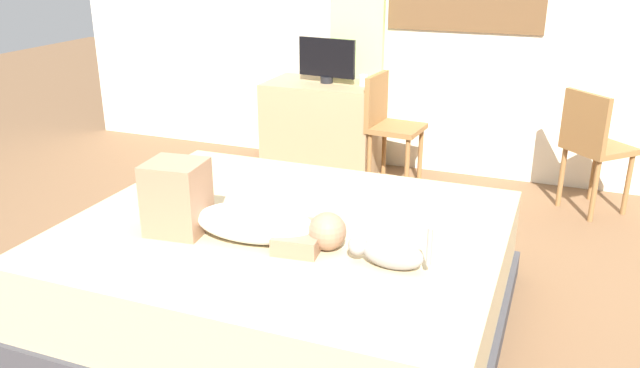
% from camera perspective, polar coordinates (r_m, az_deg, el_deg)
% --- Properties ---
extents(ground_plane, '(16.00, 16.00, 0.00)m').
position_cam_1_polar(ground_plane, '(3.31, -2.05, -12.04)').
color(ground_plane, brown).
extents(bed, '(2.10, 1.78, 0.51)m').
position_cam_1_polar(bed, '(3.22, -2.98, -7.76)').
color(bed, '#38383D').
rests_on(bed, ground).
extents(person_lying, '(0.94, 0.34, 0.34)m').
position_cam_1_polar(person_lying, '(2.95, -7.62, -2.72)').
color(person_lying, silver).
rests_on(person_lying, bed).
extents(cat, '(0.36, 0.12, 0.21)m').
position_cam_1_polar(cat, '(2.69, 6.12, -6.09)').
color(cat, gray).
rests_on(cat, bed).
extents(desk, '(0.90, 0.56, 0.74)m').
position_cam_1_polar(desk, '(5.25, 0.29, 5.03)').
color(desk, '#997A56').
rests_on(desk, ground).
extents(tv_monitor, '(0.48, 0.10, 0.35)m').
position_cam_1_polar(tv_monitor, '(5.12, 0.61, 10.95)').
color(tv_monitor, black).
rests_on(tv_monitor, desk).
extents(cup, '(0.06, 0.06, 0.08)m').
position_cam_1_polar(cup, '(5.06, 3.86, 9.18)').
color(cup, white).
rests_on(cup, desk).
extents(chair_by_desk, '(0.42, 0.42, 0.86)m').
position_cam_1_polar(chair_by_desk, '(4.94, 6.04, 5.57)').
color(chair_by_desk, brown).
rests_on(chair_by_desk, ground).
extents(chair_spare, '(0.54, 0.54, 0.86)m').
position_cam_1_polar(chair_spare, '(4.76, 23.02, 3.40)').
color(chair_spare, brown).
rests_on(chair_spare, ground).
extents(curtain_left, '(0.44, 0.06, 2.32)m').
position_cam_1_polar(curtain_left, '(5.30, 3.35, 13.86)').
color(curtain_left, '#ADCC75').
rests_on(curtain_left, ground).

